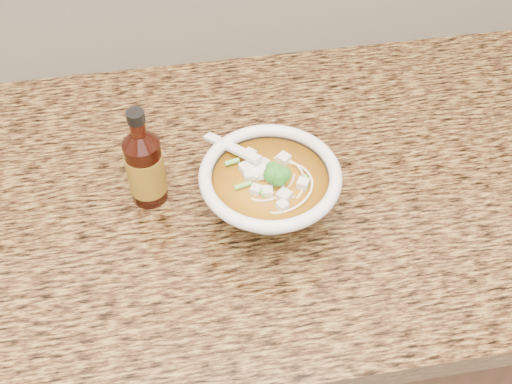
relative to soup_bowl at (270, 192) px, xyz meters
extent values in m
cube|color=#352010|center=(-0.14, 0.07, -0.52)|extent=(4.00, 0.65, 0.86)
cube|color=olive|center=(-0.14, 0.07, -0.07)|extent=(4.00, 0.68, 0.04)
cylinder|color=white|center=(0.00, 0.00, -0.04)|extent=(0.08, 0.08, 0.01)
torus|color=white|center=(0.00, 0.00, 0.04)|extent=(0.20, 0.20, 0.02)
torus|color=beige|center=(-0.01, 0.01, 0.03)|extent=(0.13, 0.13, 0.00)
torus|color=beige|center=(0.01, 0.00, 0.03)|extent=(0.15, 0.15, 0.00)
torus|color=beige|center=(0.02, -0.02, 0.02)|extent=(0.07, 0.07, 0.00)
torus|color=beige|center=(0.01, 0.00, 0.02)|extent=(0.10, 0.10, 0.00)
torus|color=beige|center=(-0.01, -0.01, 0.02)|extent=(0.12, 0.12, 0.00)
torus|color=beige|center=(0.02, 0.00, 0.02)|extent=(0.12, 0.12, 0.00)
torus|color=beige|center=(0.00, 0.00, 0.02)|extent=(0.11, 0.11, 0.00)
torus|color=beige|center=(-0.01, 0.00, 0.02)|extent=(0.08, 0.08, 0.00)
torus|color=beige|center=(-0.02, 0.00, 0.02)|extent=(0.07, 0.07, 0.00)
cube|color=silver|center=(0.02, 0.00, 0.03)|extent=(0.01, 0.01, 0.01)
cube|color=silver|center=(0.02, -0.02, 0.03)|extent=(0.02, 0.02, 0.01)
cube|color=silver|center=(0.02, -0.02, 0.03)|extent=(0.01, 0.01, 0.01)
cube|color=silver|center=(-0.04, 0.04, 0.03)|extent=(0.02, 0.02, 0.01)
cube|color=silver|center=(0.00, -0.03, 0.03)|extent=(0.02, 0.02, 0.01)
cube|color=silver|center=(-0.01, 0.04, 0.03)|extent=(0.02, 0.02, 0.01)
cube|color=silver|center=(-0.04, 0.01, 0.03)|extent=(0.02, 0.02, 0.01)
cube|color=silver|center=(0.03, -0.03, 0.03)|extent=(0.02, 0.02, 0.02)
cube|color=silver|center=(-0.01, -0.02, 0.03)|extent=(0.02, 0.02, 0.02)
cube|color=silver|center=(0.04, -0.02, 0.03)|extent=(0.02, 0.02, 0.02)
ellipsoid|color=#196014|center=(0.01, -0.01, 0.05)|extent=(0.04, 0.04, 0.03)
cylinder|color=#6AC54C|center=(0.02, 0.04, 0.03)|extent=(0.01, 0.02, 0.01)
cylinder|color=#6AC54C|center=(0.03, -0.01, 0.03)|extent=(0.02, 0.02, 0.01)
cylinder|color=#6AC54C|center=(-0.02, -0.02, 0.03)|extent=(0.02, 0.02, 0.01)
cylinder|color=#6AC54C|center=(-0.05, -0.02, 0.03)|extent=(0.02, 0.01, 0.01)
cylinder|color=#6AC54C|center=(-0.06, 0.03, 0.03)|extent=(0.02, 0.02, 0.01)
ellipsoid|color=white|center=(-0.01, 0.02, 0.03)|extent=(0.05, 0.05, 0.02)
cube|color=white|center=(-0.04, 0.06, 0.04)|extent=(0.08, 0.09, 0.03)
cylinder|color=#3E1108|center=(-0.17, 0.06, 0.01)|extent=(0.07, 0.07, 0.11)
cylinder|color=#3E1108|center=(-0.17, 0.06, 0.09)|extent=(0.03, 0.03, 0.02)
cylinder|color=black|center=(-0.17, 0.06, 0.11)|extent=(0.03, 0.03, 0.02)
cylinder|color=red|center=(-0.17, 0.06, 0.01)|extent=(0.07, 0.07, 0.07)
camera|label=1|loc=(-0.12, -0.59, 0.69)|focal=45.00mm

